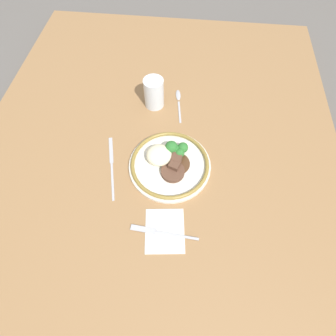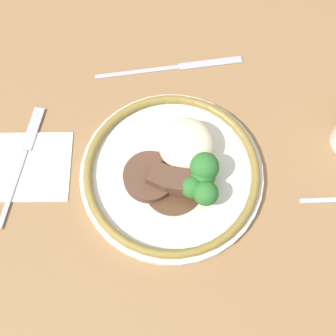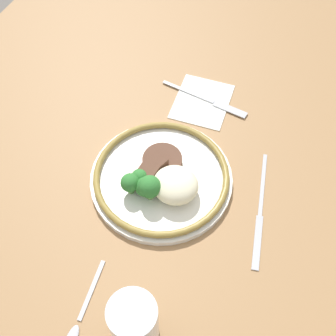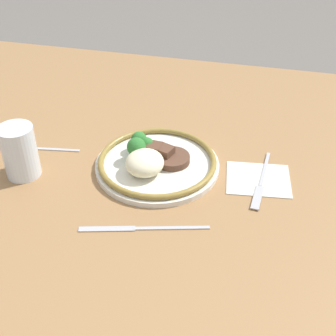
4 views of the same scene
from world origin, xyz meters
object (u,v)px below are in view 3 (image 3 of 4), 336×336
object	(u,v)px
fork	(213,102)
knife	(260,213)
plate	(161,178)
juice_glass	(134,324)
spoon	(76,329)

from	to	relation	value
fork	knife	size ratio (longest dim) A/B	0.85
plate	knife	world-z (taller)	plate
juice_glass	knife	distance (m)	0.30
plate	knife	bearing A→B (deg)	96.00
plate	juice_glass	distance (m)	0.27
juice_glass	fork	bearing A→B (deg)	-171.55
juice_glass	fork	world-z (taller)	juice_glass
juice_glass	spoon	bearing A→B (deg)	-68.67
juice_glass	fork	distance (m)	0.48
juice_glass	knife	bearing A→B (deg)	159.88
juice_glass	spoon	world-z (taller)	juice_glass
knife	juice_glass	bearing A→B (deg)	-34.84
fork	spoon	world-z (taller)	same
plate	juice_glass	bearing A→B (deg)	17.72
juice_glass	fork	size ratio (longest dim) A/B	0.57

